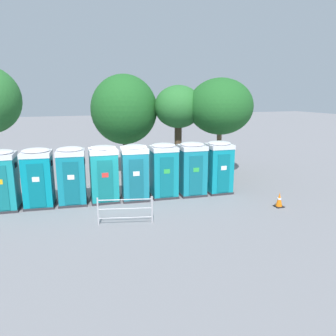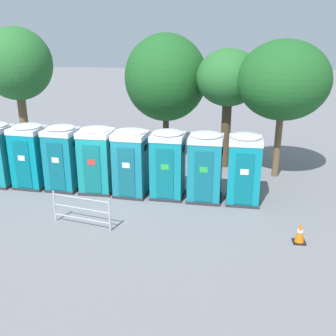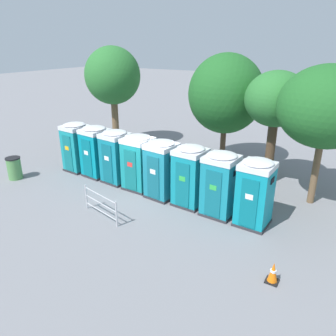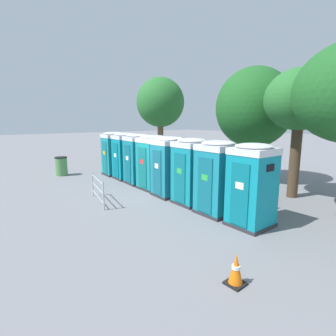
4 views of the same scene
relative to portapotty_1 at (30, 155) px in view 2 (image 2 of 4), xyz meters
The scene contains 14 objects.
ground_plane 3.68m from the portapotty_1, ahead, with size 120.00×120.00×0.00m, color slate.
portapotty_1 is the anchor object (origin of this frame).
portapotty_2 1.38m from the portapotty_1, ahead, with size 1.32×1.31×2.54m.
portapotty_3 2.76m from the portapotty_1, ahead, with size 1.28×1.24×2.54m.
portapotty_4 4.13m from the portapotty_1, ahead, with size 1.32×1.32×2.54m.
portapotty_5 5.51m from the portapotty_1, ahead, with size 1.28×1.27×2.54m.
portapotty_6 6.89m from the portapotty_1, ahead, with size 1.30×1.27×2.54m.
portapotty_7 8.27m from the portapotty_1, ahead, with size 1.22×1.25×2.54m.
street_tree_0 7.27m from the portapotty_1, 45.61° to the left, with size 3.90×3.90×5.89m.
street_tree_1 8.83m from the portapotty_1, 24.41° to the left, with size 2.76×2.76×5.25m.
street_tree_2 5.88m from the portapotty_1, 118.27° to the left, with size 3.35×3.35×6.17m.
street_tree_3 10.47m from the portapotty_1, 13.75° to the left, with size 3.70×3.70×5.64m.
traffic_cone 10.36m from the portapotty_1, 19.39° to the right, with size 0.36×0.36×0.64m.
event_barrier 4.47m from the portapotty_1, 45.54° to the right, with size 2.00×0.53×1.05m.
Camera 2 is at (3.70, -13.78, 5.75)m, focal length 42.00 mm.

